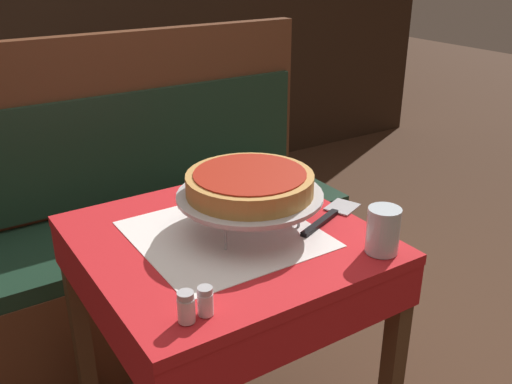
{
  "coord_description": "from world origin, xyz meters",
  "views": [
    {
      "loc": [
        -0.67,
        -1.18,
        1.48
      ],
      "look_at": [
        0.07,
        -0.04,
        0.89
      ],
      "focal_mm": 40.0,
      "sensor_mm": 36.0,
      "label": 1
    }
  ],
  "objects_px": {
    "salt_shaker": "(186,307)",
    "water_glass_near": "(383,230)",
    "pizza_pan_stand": "(250,197)",
    "condiment_caddy": "(20,93)",
    "deep_dish_pizza": "(250,183)",
    "booth_bench": "(154,249)",
    "pepper_shaker": "(205,301)",
    "pizza_server": "(329,216)",
    "dining_table_rear": "(28,124)",
    "dining_table_front": "(226,267)"
  },
  "relations": [
    {
      "from": "salt_shaker",
      "to": "water_glass_near",
      "type": "bearing_deg",
      "value": -0.83
    },
    {
      "from": "pizza_pan_stand",
      "to": "condiment_caddy",
      "type": "bearing_deg",
      "value": 96.81
    },
    {
      "from": "deep_dish_pizza",
      "to": "water_glass_near",
      "type": "relative_size",
      "value": 2.85
    },
    {
      "from": "booth_bench",
      "to": "pepper_shaker",
      "type": "xyz_separation_m",
      "value": [
        -0.3,
        -1.03,
        0.46
      ]
    },
    {
      "from": "pizza_server",
      "to": "condiment_caddy",
      "type": "height_order",
      "value": "condiment_caddy"
    },
    {
      "from": "deep_dish_pizza",
      "to": "water_glass_near",
      "type": "xyz_separation_m",
      "value": [
        0.21,
        -0.29,
        -0.07
      ]
    },
    {
      "from": "dining_table_rear",
      "to": "condiment_caddy",
      "type": "height_order",
      "value": "condiment_caddy"
    },
    {
      "from": "deep_dish_pizza",
      "to": "salt_shaker",
      "type": "distance_m",
      "value": 0.45
    },
    {
      "from": "salt_shaker",
      "to": "pepper_shaker",
      "type": "height_order",
      "value": "salt_shaker"
    },
    {
      "from": "pizza_server",
      "to": "water_glass_near",
      "type": "bearing_deg",
      "value": -93.69
    },
    {
      "from": "pizza_pan_stand",
      "to": "dining_table_front",
      "type": "bearing_deg",
      "value": 173.19
    },
    {
      "from": "condiment_caddy",
      "to": "deep_dish_pizza",
      "type": "bearing_deg",
      "value": -83.19
    },
    {
      "from": "dining_table_front",
      "to": "pizza_server",
      "type": "relative_size",
      "value": 2.84
    },
    {
      "from": "dining_table_front",
      "to": "salt_shaker",
      "type": "bearing_deg",
      "value": -131.78
    },
    {
      "from": "water_glass_near",
      "to": "pepper_shaker",
      "type": "distance_m",
      "value": 0.5
    },
    {
      "from": "dining_table_rear",
      "to": "dining_table_front",
      "type": "bearing_deg",
      "value": -85.79
    },
    {
      "from": "pizza_server",
      "to": "pepper_shaker",
      "type": "height_order",
      "value": "pepper_shaker"
    },
    {
      "from": "dining_table_rear",
      "to": "deep_dish_pizza",
      "type": "height_order",
      "value": "deep_dish_pizza"
    },
    {
      "from": "pizza_pan_stand",
      "to": "pepper_shaker",
      "type": "relative_size",
      "value": 6.06
    },
    {
      "from": "booth_bench",
      "to": "salt_shaker",
      "type": "xyz_separation_m",
      "value": [
        -0.35,
        -1.03,
        0.46
      ]
    },
    {
      "from": "pizza_pan_stand",
      "to": "pizza_server",
      "type": "xyz_separation_m",
      "value": [
        0.22,
        -0.07,
        -0.09
      ]
    },
    {
      "from": "pizza_pan_stand",
      "to": "salt_shaker",
      "type": "bearing_deg",
      "value": -139.85
    },
    {
      "from": "salt_shaker",
      "to": "pepper_shaker",
      "type": "relative_size",
      "value": 1.07
    },
    {
      "from": "booth_bench",
      "to": "water_glass_near",
      "type": "distance_m",
      "value": 1.17
    },
    {
      "from": "pizza_pan_stand",
      "to": "booth_bench",
      "type": "bearing_deg",
      "value": 88.96
    },
    {
      "from": "water_glass_near",
      "to": "pepper_shaker",
      "type": "height_order",
      "value": "water_glass_near"
    },
    {
      "from": "deep_dish_pizza",
      "to": "condiment_caddy",
      "type": "height_order",
      "value": "deep_dish_pizza"
    },
    {
      "from": "deep_dish_pizza",
      "to": "pepper_shaker",
      "type": "height_order",
      "value": "deep_dish_pizza"
    },
    {
      "from": "pizza_pan_stand",
      "to": "pizza_server",
      "type": "height_order",
      "value": "pizza_pan_stand"
    },
    {
      "from": "pizza_server",
      "to": "water_glass_near",
      "type": "height_order",
      "value": "water_glass_near"
    },
    {
      "from": "pizza_pan_stand",
      "to": "pizza_server",
      "type": "relative_size",
      "value": 1.45
    },
    {
      "from": "dining_table_rear",
      "to": "pepper_shaker",
      "type": "height_order",
      "value": "pepper_shaker"
    },
    {
      "from": "deep_dish_pizza",
      "to": "water_glass_near",
      "type": "height_order",
      "value": "deep_dish_pizza"
    },
    {
      "from": "booth_bench",
      "to": "pizza_pan_stand",
      "type": "relative_size",
      "value": 4.03
    },
    {
      "from": "deep_dish_pizza",
      "to": "pizza_server",
      "type": "bearing_deg",
      "value": -16.97
    },
    {
      "from": "dining_table_rear",
      "to": "pizza_server",
      "type": "relative_size",
      "value": 2.83
    },
    {
      "from": "water_glass_near",
      "to": "dining_table_rear",
      "type": "bearing_deg",
      "value": 101.39
    },
    {
      "from": "condiment_caddy",
      "to": "pepper_shaker",
      "type": "bearing_deg",
      "value": -92.13
    },
    {
      "from": "pizza_pan_stand",
      "to": "water_glass_near",
      "type": "xyz_separation_m",
      "value": [
        0.21,
        -0.29,
        -0.03
      ]
    },
    {
      "from": "booth_bench",
      "to": "condiment_caddy",
      "type": "xyz_separation_m",
      "value": [
        -0.23,
        1.02,
        0.46
      ]
    },
    {
      "from": "pepper_shaker",
      "to": "booth_bench",
      "type": "bearing_deg",
      "value": 73.7
    },
    {
      "from": "pepper_shaker",
      "to": "dining_table_front",
      "type": "bearing_deg",
      "value": 53.48
    },
    {
      "from": "dining_table_front",
      "to": "dining_table_rear",
      "type": "height_order",
      "value": "same"
    },
    {
      "from": "dining_table_front",
      "to": "pizza_pan_stand",
      "type": "bearing_deg",
      "value": -6.81
    },
    {
      "from": "pizza_pan_stand",
      "to": "pepper_shaker",
      "type": "height_order",
      "value": "pizza_pan_stand"
    },
    {
      "from": "pizza_pan_stand",
      "to": "water_glass_near",
      "type": "height_order",
      "value": "water_glass_near"
    },
    {
      "from": "deep_dish_pizza",
      "to": "salt_shaker",
      "type": "bearing_deg",
      "value": -139.85
    },
    {
      "from": "booth_bench",
      "to": "condiment_caddy",
      "type": "distance_m",
      "value": 1.15
    },
    {
      "from": "dining_table_front",
      "to": "deep_dish_pizza",
      "type": "height_order",
      "value": "deep_dish_pizza"
    },
    {
      "from": "pizza_pan_stand",
      "to": "pepper_shaker",
      "type": "bearing_deg",
      "value": -135.78
    }
  ]
}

